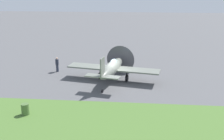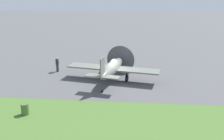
{
  "view_description": "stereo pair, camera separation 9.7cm",
  "coord_description": "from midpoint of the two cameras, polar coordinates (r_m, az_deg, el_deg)",
  "views": [
    {
      "loc": [
        2.1,
        -27.17,
        9.7
      ],
      "look_at": [
        -0.44,
        0.08,
        1.27
      ],
      "focal_mm": 43.95,
      "sensor_mm": 36.0,
      "label": 1
    },
    {
      "loc": [
        2.2,
        -27.16,
        9.7
      ],
      "look_at": [
        -0.44,
        0.08,
        1.27
      ],
      "focal_mm": 43.95,
      "sensor_mm": 36.0,
      "label": 2
    }
  ],
  "objects": [
    {
      "name": "grass_verge",
      "position": [
        19.18,
        -1.89,
        -13.26
      ],
      "size": [
        120.0,
        11.0,
        0.01
      ],
      "primitive_type": "cube",
      "color": "#476B2D",
      "rests_on": "ground"
    },
    {
      "name": "airplane_lead",
      "position": [
        28.73,
        -0.01,
        0.49
      ],
      "size": [
        10.0,
        7.98,
        3.54
      ],
      "rotation": [
        0.0,
        0.0,
        -0.19
      ],
      "color": "slate",
      "rests_on": "ground"
    },
    {
      "name": "fuel_drum",
      "position": [
        22.72,
        -17.73,
        -7.78
      ],
      "size": [
        0.6,
        0.6,
        0.9
      ],
      "primitive_type": "cylinder",
      "color": "#476633",
      "rests_on": "ground"
    },
    {
      "name": "ground_crew_chief",
      "position": [
        32.74,
        -11.43,
        1.19
      ],
      "size": [
        0.41,
        0.54,
        1.73
      ],
      "rotation": [
        0.0,
        0.0,
        2.17
      ],
      "color": "#2D3342",
      "rests_on": "ground"
    },
    {
      "name": "ground_plane",
      "position": [
        28.93,
        0.75,
        -2.48
      ],
      "size": [
        160.0,
        160.0,
        0.0
      ],
      "primitive_type": "plane",
      "color": "#515154"
    }
  ]
}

